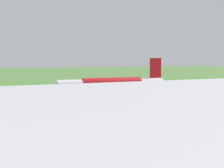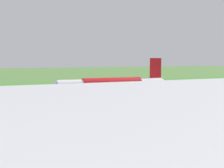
% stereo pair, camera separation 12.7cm
% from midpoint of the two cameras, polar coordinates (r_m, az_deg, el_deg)
% --- Properties ---
extents(ground_plane, '(800.00, 800.00, 0.00)m').
position_cam_midpoint_polar(ground_plane, '(137.71, 2.03, -1.79)').
color(ground_plane, '#547F3D').
extents(runway_asphalt, '(600.00, 39.89, 0.06)m').
position_cam_midpoint_polar(runway_asphalt, '(137.70, 2.03, -1.78)').
color(runway_asphalt, '#38383D').
rests_on(runway_asphalt, ground).
extents(apron_concrete, '(440.00, 110.00, 0.05)m').
position_cam_midpoint_polar(apron_concrete, '(92.02, 17.85, -5.25)').
color(apron_concrete, gray).
rests_on(apron_concrete, ground).
extents(grass_verge_foreground, '(600.00, 80.00, 0.04)m').
position_cam_midpoint_polar(grass_verge_foreground, '(177.49, -4.30, -0.33)').
color(grass_verge_foreground, '#478534').
rests_on(grass_verge_foreground, ground).
extents(airliner_main, '(54.15, 44.36, 15.88)m').
position_cam_midpoint_polar(airliner_main, '(135.06, 0.12, -0.06)').
color(airliner_main, white).
rests_on(airliner_main, ground).
extents(service_truck_baggage, '(5.87, 2.48, 2.65)m').
position_cam_midpoint_polar(service_truck_baggage, '(99.45, -15.84, -3.66)').
color(service_truck_baggage, gray).
rests_on(service_truck_baggage, ground).
extents(service_car_followme, '(4.25, 4.24, 1.62)m').
position_cam_midpoint_polar(service_car_followme, '(177.03, 18.46, -0.31)').
color(service_car_followme, gold).
rests_on(service_car_followme, ground).
extents(no_stopping_sign, '(0.60, 0.10, 2.79)m').
position_cam_midpoint_polar(no_stopping_sign, '(183.46, -2.52, 0.35)').
color(no_stopping_sign, slate).
rests_on(no_stopping_sign, ground).
extents(traffic_cone_orange, '(0.40, 0.40, 0.55)m').
position_cam_midpoint_polar(traffic_cone_orange, '(180.26, -4.51, -0.18)').
color(traffic_cone_orange, orange).
rests_on(traffic_cone_orange, ground).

